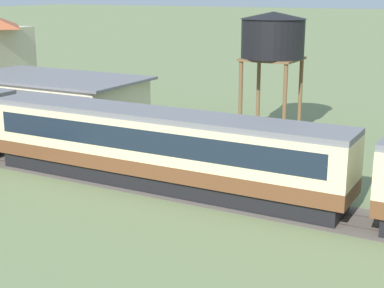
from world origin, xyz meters
name	(u,v)px	position (x,y,z in m)	size (l,w,h in m)	color
passenger_train	(162,146)	(-33.71, -0.84, 2.28)	(109.21, 3.16, 4.11)	brown
railway_track	(75,170)	(-39.80, -0.84, 0.01)	(158.86, 3.60, 0.04)	#665B51
station_building	(53,100)	(-49.22, 8.10, 1.91)	(14.54, 9.11, 3.77)	beige
water_tower	(273,37)	(-32.84, 12.69, 7.10)	(4.65, 4.65, 8.85)	brown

